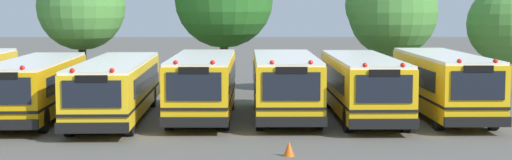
# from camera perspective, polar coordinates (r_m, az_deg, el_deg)

# --- Properties ---
(ground_plane) EXTENTS (160.00, 160.00, 0.00)m
(ground_plane) POSITION_cam_1_polar(r_m,az_deg,el_deg) (32.57, -4.10, -2.81)
(ground_plane) COLOR #595651
(school_bus_1) EXTENTS (2.68, 10.04, 2.60)m
(school_bus_1) POSITION_cam_1_polar(r_m,az_deg,el_deg) (33.33, -15.74, -0.44)
(school_bus_1) COLOR #EAA80C
(school_bus_1) RESTS_ON ground_plane
(school_bus_2) EXTENTS (2.69, 11.43, 2.56)m
(school_bus_2) POSITION_cam_1_polar(r_m,az_deg,el_deg) (32.61, -10.18, -0.47)
(school_bus_2) COLOR yellow
(school_bus_2) RESTS_ON ground_plane
(school_bus_3) EXTENTS (2.61, 9.32, 2.74)m
(school_bus_3) POSITION_cam_1_polar(r_m,az_deg,el_deg) (32.43, -3.91, -0.28)
(school_bus_3) COLOR yellow
(school_bus_3) RESTS_ON ground_plane
(school_bus_4) EXTENTS (2.62, 9.22, 2.74)m
(school_bus_4) POSITION_cam_1_polar(r_m,az_deg,el_deg) (32.42, 2.14, -0.28)
(school_bus_4) COLOR yellow
(school_bus_4) RESTS_ON ground_plane
(school_bus_5) EXTENTS (2.54, 10.25, 2.68)m
(school_bus_5) POSITION_cam_1_polar(r_m,az_deg,el_deg) (32.72, 7.78, -0.32)
(school_bus_5) COLOR yellow
(school_bus_5) RESTS_ON ground_plane
(school_bus_6) EXTENTS (2.48, 9.84, 2.79)m
(school_bus_6) POSITION_cam_1_polar(r_m,az_deg,el_deg) (33.59, 13.51, -0.18)
(school_bus_6) COLOR yellow
(school_bus_6) RESTS_ON ground_plane
(tree_1) EXTENTS (4.44, 4.44, 6.85)m
(tree_1) POSITION_cam_1_polar(r_m,az_deg,el_deg) (40.44, -12.76, 5.29)
(tree_1) COLOR #4C3823
(tree_1) RESTS_ON ground_plane
(tree_3) EXTENTS (4.83, 4.65, 6.64)m
(tree_3) POSITION_cam_1_polar(r_m,az_deg,el_deg) (41.30, 9.66, 5.07)
(tree_3) COLOR #4C3823
(tree_3) RESTS_ON ground_plane
(tree_4) EXTENTS (4.21, 4.18, 5.78)m
(tree_4) POSITION_cam_1_polar(r_m,az_deg,el_deg) (42.80, 18.07, 3.80)
(tree_4) COLOR #4C3823
(tree_4) RESTS_ON ground_plane
(traffic_cone) EXTENTS (0.35, 0.35, 0.47)m
(traffic_cone) POSITION_cam_1_polar(r_m,az_deg,el_deg) (24.49, 2.43, -5.04)
(traffic_cone) COLOR #EA5914
(traffic_cone) RESTS_ON ground_plane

